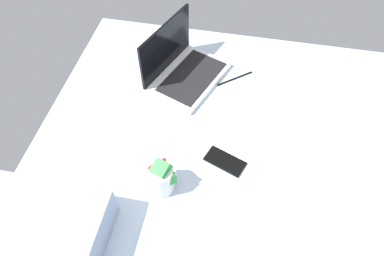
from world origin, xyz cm
name	(u,v)px	position (x,y,z in cm)	size (l,w,h in cm)	color
bed_mattress	(213,222)	(0.00, 0.00, 9.00)	(180.00, 140.00, 18.00)	silver
laptop	(183,69)	(57.89, 22.67, 22.41)	(39.10, 33.41, 23.00)	silver
snack_cup	(160,177)	(5.23, 18.70, 24.17)	(9.00, 10.45, 14.64)	silver
cell_phone	(225,161)	(18.98, -0.73, 18.40)	(6.80, 14.00, 0.80)	black
charger_cable	(235,79)	(60.47, 0.77, 18.30)	(17.00, 0.60, 0.60)	black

